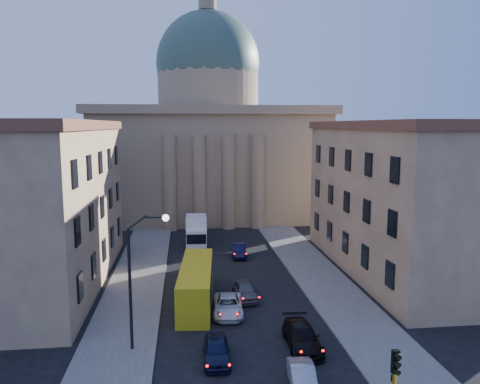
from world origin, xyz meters
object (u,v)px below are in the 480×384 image
object	(u,v)px
street_lamp	(138,271)
box_truck	(196,232)
city_bus	(196,283)
car_right_near	(303,378)
car_left_near	(216,350)

from	to	relation	value
street_lamp	box_truck	size ratio (longest dim) A/B	1.43
street_lamp	city_bus	xyz separation A→B (m)	(3.77, 7.84, -3.65)
car_right_near	city_bus	bearing A→B (deg)	117.39
car_left_near	box_truck	bearing A→B (deg)	92.45
box_truck	city_bus	bearing A→B (deg)	-89.89
car_left_near	car_right_near	world-z (taller)	car_left_near
street_lamp	box_truck	bearing A→B (deg)	80.70
street_lamp	car_right_near	xyz separation A→B (m)	(9.19, -5.54, -4.66)
car_right_near	box_truck	size ratio (longest dim) A/B	0.62
car_right_near	box_truck	distance (m)	31.94
street_lamp	car_left_near	size ratio (longest dim) A/B	2.20
car_right_near	city_bus	xyz separation A→B (m)	(-5.43, 13.38, 1.01)
street_lamp	car_left_near	xyz separation A→B (m)	(4.74, -1.90, -4.60)
street_lamp	box_truck	xyz separation A→B (m)	(4.26, 26.01, -3.70)
street_lamp	car_right_near	bearing A→B (deg)	-31.06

